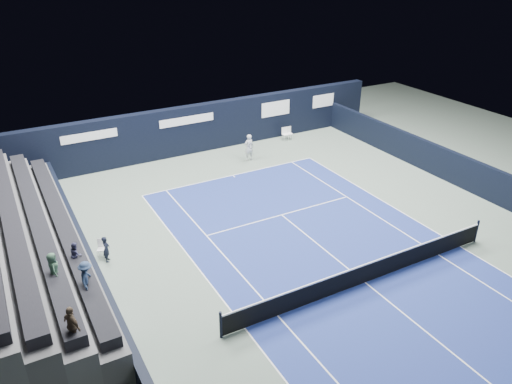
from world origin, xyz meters
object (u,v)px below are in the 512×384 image
line_judge_chair (102,247)px  tennis_net (367,272)px  tennis_player (249,147)px  folding_chair_back_a (285,133)px  folding_chair_back_b (289,132)px

line_judge_chair → tennis_net: bearing=-14.5°
tennis_player → folding_chair_back_a: bearing=27.2°
tennis_net → line_judge_chair: bearing=141.0°
folding_chair_back_b → tennis_net: bearing=-107.4°
folding_chair_back_a → line_judge_chair: folding_chair_back_a is taller
folding_chair_back_b → line_judge_chair: (-14.92, -8.39, -0.04)m
folding_chair_back_a → tennis_player: tennis_player is taller
folding_chair_back_b → tennis_net: tennis_net is taller
line_judge_chair → tennis_net: tennis_net is taller
tennis_net → folding_chair_back_a: bearing=69.3°
folding_chair_back_b → tennis_player: size_ratio=0.52×
line_judge_chair → tennis_net: size_ratio=0.06×
tennis_net → tennis_player: tennis_player is taller
tennis_player → line_judge_chair: bearing=-149.0°
folding_chair_back_b → line_judge_chair: size_ratio=1.09×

